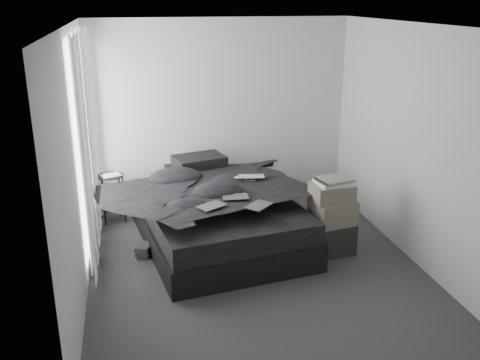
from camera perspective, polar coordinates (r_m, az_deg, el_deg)
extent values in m
cube|color=#343537|center=(6.06, 1.59, -9.16)|extent=(3.60, 4.20, 0.01)
cube|color=white|center=(5.35, 1.85, 16.21)|extent=(3.60, 4.20, 0.01)
cube|color=silver|center=(7.56, -2.06, 7.11)|extent=(3.60, 0.01, 2.60)
cube|color=silver|center=(3.69, 9.45, -6.35)|extent=(3.60, 0.01, 2.60)
cube|color=silver|center=(5.44, -17.04, 1.49)|extent=(0.01, 4.20, 2.60)
cube|color=silver|center=(6.23, 18.06, 3.55)|extent=(0.01, 4.20, 2.60)
cube|color=white|center=(6.29, -16.31, 4.36)|extent=(0.02, 2.00, 2.30)
cube|color=white|center=(6.31, -15.79, 3.78)|extent=(0.06, 2.12, 2.48)
cube|color=black|center=(6.55, -2.28, -5.37)|extent=(2.06, 2.52, 0.31)
cube|color=black|center=(6.44, -2.31, -3.12)|extent=(1.98, 2.45, 0.24)
imported|color=black|center=(6.30, -2.18, -1.14)|extent=(1.96, 2.19, 0.27)
cube|color=black|center=(7.16, -4.99, 0.84)|extent=(0.75, 0.56, 0.16)
cube|color=black|center=(7.12, -4.37, 2.01)|extent=(0.74, 0.59, 0.14)
imported|color=silver|center=(6.49, 1.04, 0.85)|extent=(0.40, 0.29, 0.03)
cube|color=black|center=(5.68, -3.08, -1.99)|extent=(0.35, 0.31, 0.01)
cube|color=black|center=(5.92, -0.49, -0.99)|extent=(0.30, 0.21, 0.01)
cube|color=black|center=(5.68, 2.03, -1.83)|extent=(0.34, 0.34, 0.01)
cylinder|color=black|center=(7.30, -13.49, -1.91)|extent=(0.41, 0.41, 0.64)
cube|color=white|center=(7.19, -13.60, 0.49)|extent=(0.30, 0.26, 0.01)
cube|color=black|center=(6.35, -10.22, -7.34)|extent=(0.21, 0.25, 0.15)
cube|color=black|center=(6.38, 9.58, -6.04)|extent=(0.54, 0.45, 0.37)
cube|color=#675E51|center=(6.25, 9.88, -3.35)|extent=(0.53, 0.45, 0.28)
cube|color=#675E51|center=(6.16, 9.78, -1.28)|extent=(0.47, 0.39, 0.20)
cube|color=silver|center=(6.13, 9.93, -0.24)|extent=(0.41, 0.35, 0.04)
cube|color=silver|center=(6.11, 10.09, 0.06)|extent=(0.43, 0.37, 0.03)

